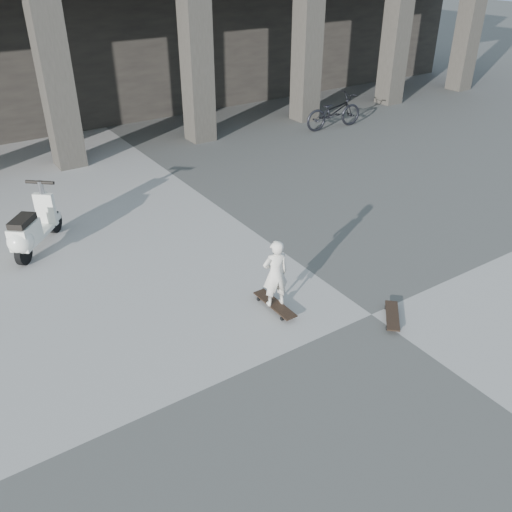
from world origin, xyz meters
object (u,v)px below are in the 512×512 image
skateboard_spare (392,316)px  bicycle (334,112)px  scooter (29,232)px  child (275,273)px  longboard (275,305)px

skateboard_spare → bicycle: bicycle is taller
skateboard_spare → scooter: (-3.79, 4.73, 0.37)m
scooter → bicycle: 9.54m
scooter → skateboard_spare: bearing=-101.0°
scooter → bicycle: bearing=-32.5°
bicycle → child: bearing=137.9°
longboard → bicycle: bicycle is taller
longboard → bicycle: (6.56, 6.40, 0.42)m
skateboard_spare → bicycle: (5.32, 7.55, 0.42)m
longboard → child: (-0.00, 0.00, 0.54)m
longboard → skateboard_spare: (1.24, -1.15, -0.00)m
skateboard_spare → child: child is taller
longboard → scooter: bearing=34.6°
bicycle → scooter: bearing=110.8°
longboard → bicycle: size_ratio=0.46×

